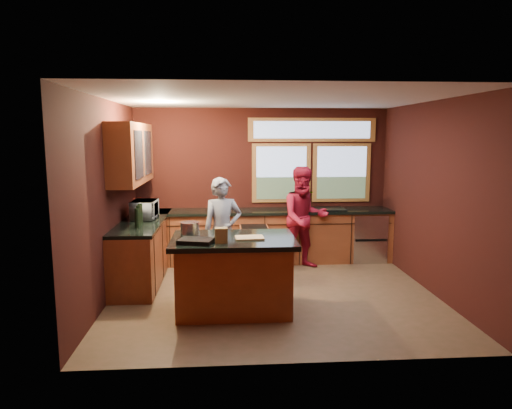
{
  "coord_description": "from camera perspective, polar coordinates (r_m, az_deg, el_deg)",
  "views": [
    {
      "loc": [
        -0.68,
        -6.16,
        2.21
      ],
      "look_at": [
        -0.22,
        0.4,
        1.22
      ],
      "focal_mm": 32.0,
      "sensor_mm": 36.0,
      "label": 1
    }
  ],
  "objects": [
    {
      "name": "paper_bag",
      "position": [
        5.48,
        -4.37,
        -3.85
      ],
      "size": [
        0.16,
        0.13,
        0.18
      ],
      "primitive_type": "cube",
      "rotation": [
        0.0,
        0.0,
        0.05
      ],
      "color": "brown",
      "rests_on": "island"
    },
    {
      "name": "person_grey",
      "position": [
        6.86,
        -4.2,
        -3.32
      ],
      "size": [
        0.65,
        0.49,
        1.6
      ],
      "primitive_type": "imported",
      "rotation": [
        0.0,
        0.0,
        0.19
      ],
      "color": "slate",
      "rests_on": "floor"
    },
    {
      "name": "room_shell",
      "position": [
        6.49,
        -3.29,
        4.91
      ],
      "size": [
        4.52,
        4.02,
        2.71
      ],
      "color": "black",
      "rests_on": "ground"
    },
    {
      "name": "paper_towel",
      "position": [
        8.06,
        6.03,
        0.38
      ],
      "size": [
        0.12,
        0.12,
        0.28
      ],
      "primitive_type": "cylinder",
      "color": "white",
      "rests_on": "back_counter"
    },
    {
      "name": "left_counter",
      "position": [
        7.33,
        -13.94,
        -5.46
      ],
      "size": [
        0.64,
        2.3,
        0.93
      ],
      "color": "brown",
      "rests_on": "floor"
    },
    {
      "name": "stock_pot",
      "position": [
        5.88,
        -8.26,
        -3.05
      ],
      "size": [
        0.24,
        0.24,
        0.18
      ],
      "primitive_type": "cylinder",
      "color": "silver",
      "rests_on": "island"
    },
    {
      "name": "back_counter",
      "position": [
        8.09,
        2.32,
        -3.91
      ],
      "size": [
        4.5,
        0.64,
        0.93
      ],
      "color": "brown",
      "rests_on": "floor"
    },
    {
      "name": "floor",
      "position": [
        6.58,
        2.19,
        -11.09
      ],
      "size": [
        4.5,
        4.5,
        0.0
      ],
      "primitive_type": "plane",
      "color": "brown",
      "rests_on": "ground"
    },
    {
      "name": "black_tray",
      "position": [
        5.5,
        -7.5,
        -4.54
      ],
      "size": [
        0.46,
        0.37,
        0.05
      ],
      "primitive_type": "cube",
      "rotation": [
        0.0,
        0.0,
        -0.25
      ],
      "color": "black",
      "rests_on": "island"
    },
    {
      "name": "cutting_board",
      "position": [
        5.7,
        -0.82,
        -4.17
      ],
      "size": [
        0.36,
        0.27,
        0.02
      ],
      "primitive_type": "cube",
      "rotation": [
        0.0,
        0.0,
        0.05
      ],
      "color": "tan",
      "rests_on": "island"
    },
    {
      "name": "potted_plant",
      "position": [
        8.11,
        6.19,
        0.58
      ],
      "size": [
        0.29,
        0.25,
        0.32
      ],
      "primitive_type": "imported",
      "color": "#999999",
      "rests_on": "back_counter"
    },
    {
      "name": "island",
      "position": [
        5.86,
        -2.82,
        -8.63
      ],
      "size": [
        1.55,
        1.05,
        0.95
      ],
      "color": "brown",
      "rests_on": "floor"
    },
    {
      "name": "microwave",
      "position": [
        7.3,
        -13.76,
        -0.64
      ],
      "size": [
        0.38,
        0.54,
        0.29
      ],
      "primitive_type": "imported",
      "rotation": [
        0.0,
        0.0,
        1.53
      ],
      "color": "#999999",
      "rests_on": "left_counter"
    },
    {
      "name": "person_red",
      "position": [
        7.64,
        6.04,
        -1.69
      ],
      "size": [
        0.93,
        0.78,
        1.71
      ],
      "primitive_type": "imported",
      "rotation": [
        0.0,
        0.0,
        0.17
      ],
      "color": "maroon",
      "rests_on": "floor"
    }
  ]
}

